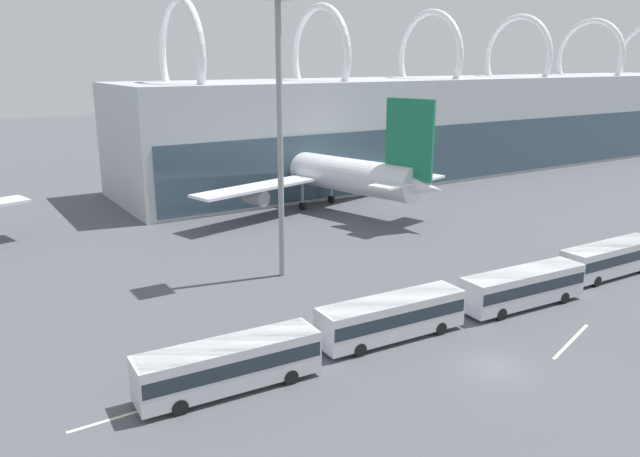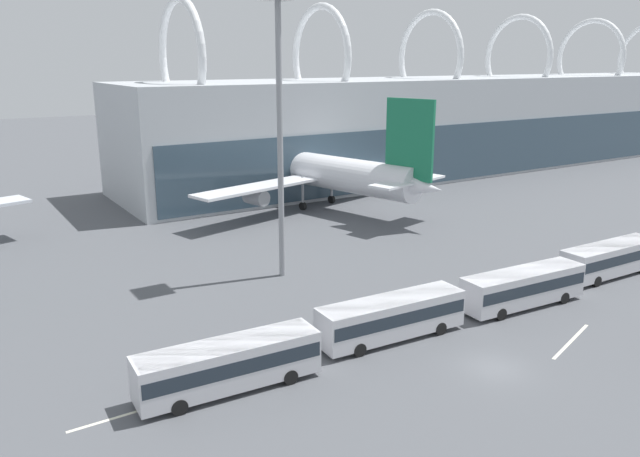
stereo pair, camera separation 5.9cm
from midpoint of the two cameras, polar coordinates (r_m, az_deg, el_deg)
ground_plane at (r=44.55m, az=15.68°, el=-12.19°), size 440.00×440.00×0.00m
terminal_building at (r=124.95m, az=13.74°, el=9.59°), size 134.63×22.38×28.70m
airliner_at_gate_far at (r=87.54m, az=-0.44°, el=5.41°), size 40.35×42.57×15.64m
shuttle_bus_0 at (r=40.01m, az=-8.30°, el=-12.05°), size 11.81×3.35×3.14m
shuttle_bus_1 at (r=46.64m, az=6.61°, el=-7.90°), size 11.82×3.36×3.14m
shuttle_bus_2 at (r=54.87m, az=18.12°, el=-4.99°), size 11.84×3.46×3.14m
shuttle_bus_3 at (r=65.63m, az=25.06°, el=-2.40°), size 11.74×3.00×3.14m
floodlight_mast at (r=56.90m, az=-3.74°, el=13.77°), size 2.98×2.98×25.80m
lane_stripe_1 at (r=50.27m, az=22.01°, el=-9.51°), size 7.16×2.59×0.01m
lane_stripe_3 at (r=39.73m, az=-16.81°, el=-15.85°), size 7.32×0.31×0.01m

